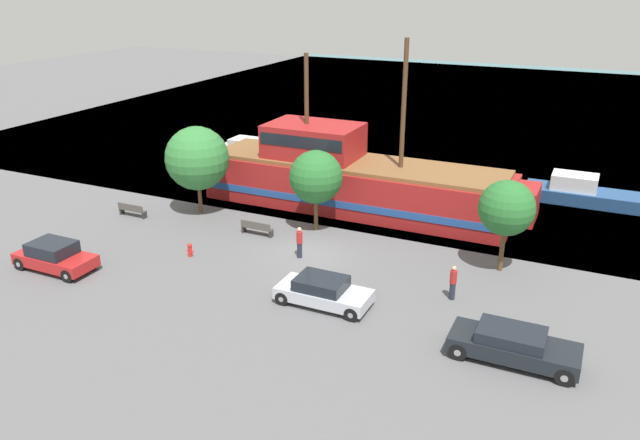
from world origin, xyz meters
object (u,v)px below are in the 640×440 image
object	(u,v)px
moored_boat_dockside	(579,192)
parked_car_curb_rear	(513,345)
parked_car_curb_mid	(323,291)
parked_car_curb_front	(55,256)
bench_promenade_west	(132,210)
pedestrian_walking_far	(300,242)
pirate_ship	(352,179)
fire_hydrant	(190,249)
moored_boat_outer	(252,153)
pedestrian_walking_near	(453,282)
bench_promenade_east	(257,228)

from	to	relation	value
moored_boat_dockside	parked_car_curb_rear	bearing A→B (deg)	-92.88
parked_car_curb_mid	parked_car_curb_rear	distance (m)	8.67
parked_car_curb_front	moored_boat_dockside	bearing A→B (deg)	43.31
parked_car_curb_rear	bench_promenade_west	world-z (taller)	parked_car_curb_rear
moored_boat_dockside	pedestrian_walking_far	size ratio (longest dim) A/B	4.16
parked_car_curb_rear	bench_promenade_west	size ratio (longest dim) A/B	2.60
pirate_ship	fire_hydrant	distance (m)	11.98
pirate_ship	moored_boat_outer	size ratio (longest dim) A/B	3.27
parked_car_curb_front	bench_promenade_west	distance (m)	7.76
pirate_ship	pedestrian_walking_near	world-z (taller)	pirate_ship
pirate_ship	parked_car_curb_rear	bearing A→B (deg)	-47.49
pirate_ship	moored_boat_outer	bearing A→B (deg)	150.68
parked_car_curb_mid	parked_car_curb_rear	bearing A→B (deg)	-6.30
fire_hydrant	bench_promenade_east	xyz separation A→B (m)	(1.74, 4.10, 0.04)
moored_boat_outer	fire_hydrant	size ratio (longest dim) A/B	8.44
pedestrian_walking_near	bench_promenade_west	bearing A→B (deg)	174.15
fire_hydrant	pedestrian_walking_far	xyz separation A→B (m)	(5.41, 2.38, 0.47)
moored_boat_dockside	fire_hydrant	bearing A→B (deg)	-135.37
parked_car_curb_front	bench_promenade_east	xyz separation A→B (m)	(7.08, 8.31, -0.28)
fire_hydrant	bench_promenade_east	world-z (taller)	bench_promenade_east
moored_boat_outer	parked_car_curb_mid	world-z (taller)	moored_boat_outer
parked_car_curb_mid	bench_promenade_east	world-z (taller)	parked_car_curb_mid
pirate_ship	pedestrian_walking_far	size ratio (longest dim) A/B	12.19
bench_promenade_east	pedestrian_walking_far	world-z (taller)	pedestrian_walking_far
pirate_ship	pedestrian_walking_far	world-z (taller)	pirate_ship
parked_car_curb_mid	fire_hydrant	size ratio (longest dim) A/B	5.67
bench_promenade_east	pedestrian_walking_near	bearing A→B (deg)	-13.10
moored_boat_outer	bench_promenade_east	xyz separation A→B (m)	(8.08, -13.04, -0.28)
moored_boat_dockside	pedestrian_walking_near	size ratio (longest dim) A/B	4.23
fire_hydrant	moored_boat_dockside	bearing A→B (deg)	44.63
pedestrian_walking_far	pedestrian_walking_near	bearing A→B (deg)	-7.53
moored_boat_dockside	bench_promenade_east	distance (m)	21.73
moored_boat_outer	parked_car_curb_mid	distance (m)	24.12
bench_promenade_east	pedestrian_walking_near	xyz separation A→B (m)	(12.21, -2.84, 0.42)
moored_boat_dockside	moored_boat_outer	size ratio (longest dim) A/B	1.11
parked_car_curb_mid	fire_hydrant	bearing A→B (deg)	168.70
pedestrian_walking_near	pedestrian_walking_far	size ratio (longest dim) A/B	0.98
bench_promenade_west	pedestrian_walking_near	world-z (taller)	pedestrian_walking_near
moored_boat_outer	parked_car_curb_front	distance (m)	21.38
moored_boat_dockside	fire_hydrant	xyz separation A→B (m)	(-18.35, -18.12, -0.28)
bench_promenade_west	bench_promenade_east	bearing A→B (deg)	4.69
parked_car_curb_front	pedestrian_walking_far	world-z (taller)	pedestrian_walking_far
fire_hydrant	moored_boat_outer	bearing A→B (deg)	110.28
moored_boat_dockside	bench_promenade_east	xyz separation A→B (m)	(-16.61, -14.02, -0.24)
pirate_ship	parked_car_curb_front	distance (m)	18.24
moored_boat_outer	bench_promenade_east	distance (m)	15.35
bench_promenade_east	fire_hydrant	bearing A→B (deg)	-113.08
moored_boat_dockside	parked_car_curb_rear	xyz separation A→B (m)	(-1.05, -20.80, 0.01)
pirate_ship	pedestrian_walking_near	bearing A→B (deg)	-46.65
parked_car_curb_rear	fire_hydrant	world-z (taller)	parked_car_curb_rear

